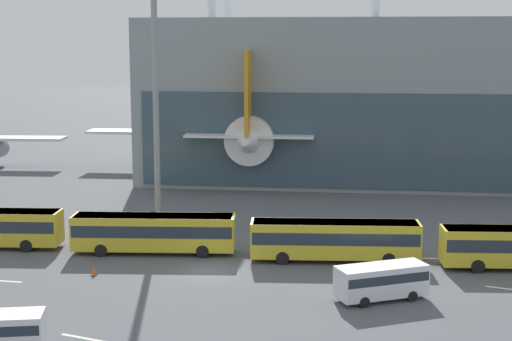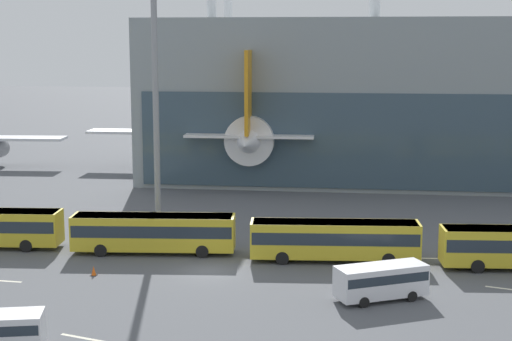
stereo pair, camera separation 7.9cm
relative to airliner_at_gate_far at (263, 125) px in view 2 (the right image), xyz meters
The scene contains 7 objects.
ground_plane 47.34m from the airliner_at_gate_far, 88.11° to the right, with size 440.00×440.00×0.00m, color #515459.
airliner_at_gate_far is the anchor object (origin of this frame).
shuttle_bus_2 42.83m from the airliner_at_gate_far, 95.06° to the right, with size 13.02×3.62×3.08m.
shuttle_bus_3 44.37m from the airliner_at_gate_far, 76.19° to the right, with size 13.01×3.54×3.08m.
service_van_foreground 53.66m from the airliner_at_gate_far, 75.04° to the right, with size 6.29×4.57×2.31m.
lane_stripe_5 45.32m from the airliner_at_gate_far, 66.60° to the right, with size 9.71×0.25×0.01m, color silver.
traffic_cone_1 49.59m from the airliner_at_gate_far, 97.64° to the right, with size 0.47×0.47×0.70m.
Camera 2 is at (10.36, -54.41, 16.77)m, focal length 55.00 mm.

